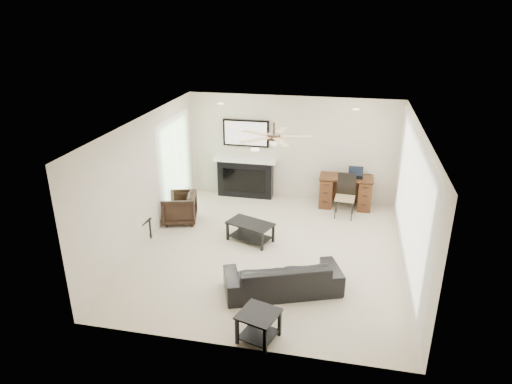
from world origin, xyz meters
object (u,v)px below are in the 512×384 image
Objects in this scene: desk at (345,192)px; coffee_table at (250,232)px; fireplace_unit at (245,160)px; sofa at (283,276)px; armchair at (179,208)px.

coffee_table is at bearing -130.87° from desk.
fireplace_unit reaches higher than coffee_table.
armchair is (-2.60, 2.15, 0.05)m from sofa.
fireplace_unit is 2.51m from desk.
coffee_table is at bearing -74.55° from fireplace_unit.
desk is (2.43, -0.17, -0.57)m from fireplace_unit.
armchair is at bearing -122.11° from fireplace_unit.
sofa reaches higher than coffee_table.
sofa is 1.56× the size of desk.
armchair reaches higher than sofa.
fireplace_unit reaches higher than armchair.
armchair is at bearing -176.84° from coffee_table.
fireplace_unit is at bearing 126.54° from coffee_table.
armchair is 3.83m from desk.
armchair is 1.79m from coffee_table.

